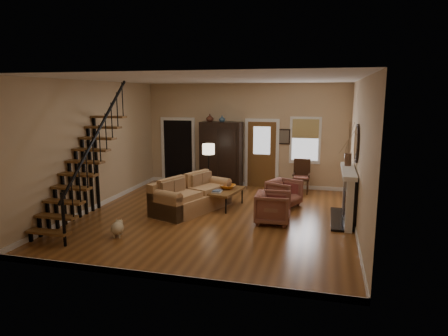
% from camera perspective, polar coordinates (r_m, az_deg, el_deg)
% --- Properties ---
extents(room, '(7.00, 7.33, 3.30)m').
position_cam_1_polar(room, '(11.31, -0.79, 3.11)').
color(room, brown).
rests_on(room, ground).
extents(staircase, '(0.94, 2.80, 3.20)m').
position_cam_1_polar(staircase, '(9.51, -19.77, 1.65)').
color(staircase, brown).
rests_on(staircase, ground).
extents(fireplace, '(0.33, 1.95, 2.30)m').
position_cam_1_polar(fireplace, '(9.82, 17.54, -3.07)').
color(fireplace, black).
rests_on(fireplace, ground).
extents(armoire, '(1.30, 0.60, 2.10)m').
position_cam_1_polar(armoire, '(12.77, -0.38, 1.90)').
color(armoire, black).
rests_on(armoire, ground).
extents(vase_a, '(0.24, 0.24, 0.25)m').
position_cam_1_polar(vase_a, '(12.65, -2.04, 7.16)').
color(vase_a, '#4C2619').
rests_on(vase_a, armoire).
extents(vase_b, '(0.20, 0.20, 0.21)m').
position_cam_1_polar(vase_b, '(12.54, -0.28, 7.05)').
color(vase_b, '#334C60').
rests_on(vase_b, armoire).
extents(sofa, '(1.70, 2.42, 0.83)m').
position_cam_1_polar(sofa, '(10.30, -4.61, -3.84)').
color(sofa, tan).
rests_on(sofa, ground).
extents(coffee_table, '(0.93, 1.34, 0.47)m').
position_cam_1_polar(coffee_table, '(10.62, 0.08, -4.36)').
color(coffee_table, brown).
rests_on(coffee_table, ground).
extents(bowl, '(0.42, 0.42, 0.10)m').
position_cam_1_polar(bowl, '(10.68, 0.54, -2.69)').
color(bowl, orange).
rests_on(bowl, coffee_table).
extents(books, '(0.22, 0.31, 0.06)m').
position_cam_1_polar(books, '(10.31, -0.99, -3.32)').
color(books, beige).
rests_on(books, coffee_table).
extents(armchair_left, '(0.83, 0.80, 0.73)m').
position_cam_1_polar(armchair_left, '(9.36, 7.04, -5.68)').
color(armchair_left, maroon).
rests_on(armchair_left, ground).
extents(armchair_right, '(1.01, 1.00, 0.71)m').
position_cam_1_polar(armchair_right, '(10.79, 8.58, -3.58)').
color(armchair_right, maroon).
rests_on(armchair_right, ground).
extents(floor_lamp, '(0.38, 0.38, 1.55)m').
position_cam_1_polar(floor_lamp, '(11.59, -2.21, -0.36)').
color(floor_lamp, black).
rests_on(floor_lamp, ground).
extents(side_chair, '(0.54, 0.54, 1.02)m').
position_cam_1_polar(side_chair, '(12.27, 10.97, -1.21)').
color(side_chair, '#341E10').
rests_on(side_chair, ground).
extents(dog, '(0.40, 0.51, 0.33)m').
position_cam_1_polar(dog, '(8.79, -14.99, -8.44)').
color(dog, beige).
rests_on(dog, ground).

